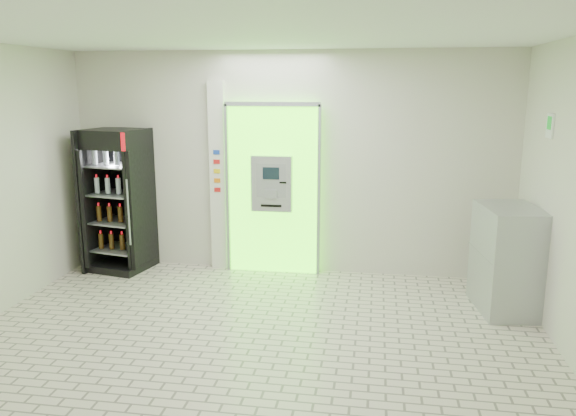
# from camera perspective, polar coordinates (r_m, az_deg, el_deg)

# --- Properties ---
(ground) EXTENTS (6.00, 6.00, 0.00)m
(ground) POSITION_cam_1_polar(r_m,az_deg,el_deg) (5.70, -3.96, -14.13)
(ground) COLOR beige
(ground) RESTS_ON ground
(room_shell) EXTENTS (6.00, 6.00, 6.00)m
(room_shell) POSITION_cam_1_polar(r_m,az_deg,el_deg) (5.15, -4.26, 4.53)
(room_shell) COLOR beige
(room_shell) RESTS_ON ground
(atm_assembly) EXTENTS (1.30, 0.24, 2.33)m
(atm_assembly) POSITION_cam_1_polar(r_m,az_deg,el_deg) (7.63, -1.52, 2.02)
(atm_assembly) COLOR #4FFF15
(atm_assembly) RESTS_ON ground
(pillar) EXTENTS (0.22, 0.11, 2.60)m
(pillar) POSITION_cam_1_polar(r_m,az_deg,el_deg) (7.82, -7.11, 3.15)
(pillar) COLOR silver
(pillar) RESTS_ON ground
(beverage_cooler) EXTENTS (0.86, 0.82, 1.96)m
(beverage_cooler) POSITION_cam_1_polar(r_m,az_deg,el_deg) (8.12, -16.88, 0.47)
(beverage_cooler) COLOR black
(beverage_cooler) RESTS_ON ground
(steel_cabinet) EXTENTS (0.72, 0.98, 1.21)m
(steel_cabinet) POSITION_cam_1_polar(r_m,az_deg,el_deg) (6.87, 21.40, -4.86)
(steel_cabinet) COLOR #A1A4A9
(steel_cabinet) RESTS_ON ground
(exit_sign) EXTENTS (0.02, 0.22, 0.26)m
(exit_sign) POSITION_cam_1_polar(r_m,az_deg,el_deg) (6.63, 25.08, 7.59)
(exit_sign) COLOR white
(exit_sign) RESTS_ON room_shell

